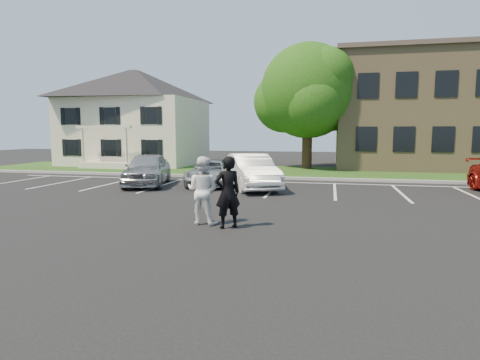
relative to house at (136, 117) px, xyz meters
name	(u,v)px	position (x,y,z in m)	size (l,w,h in m)	color
ground_plane	(232,230)	(13.00, -19.97, -3.83)	(90.00, 90.00, 0.00)	black
curb	(283,178)	(13.00, -7.97, -3.75)	(40.00, 0.30, 0.15)	#979791
grass_strip	(290,172)	(13.00, -3.97, -3.79)	(44.00, 8.00, 0.08)	#183F11
stall_lines	(305,187)	(14.40, -11.02, -3.82)	(34.00, 5.36, 0.01)	silver
house	(136,117)	(0.00, 0.00, 0.00)	(10.30, 9.22, 7.60)	beige
tree	(309,93)	(14.00, -1.37, 1.52)	(7.80, 7.20, 8.80)	black
man_black_suit	(228,192)	(12.84, -19.78, -2.83)	(0.73, 0.48, 2.00)	black
man_white_shirt	(202,190)	(12.00, -19.45, -2.85)	(0.95, 0.74, 1.96)	white
car_silver_west	(147,169)	(6.64, -11.90, -3.02)	(1.91, 4.74, 1.62)	#A8A8AD
car_silver_minivan	(210,173)	(9.74, -11.24, -3.22)	(2.03, 4.40, 1.22)	#ADAFB5
car_white_sedan	(251,171)	(11.94, -11.92, -3.02)	(1.72, 4.92, 1.62)	white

